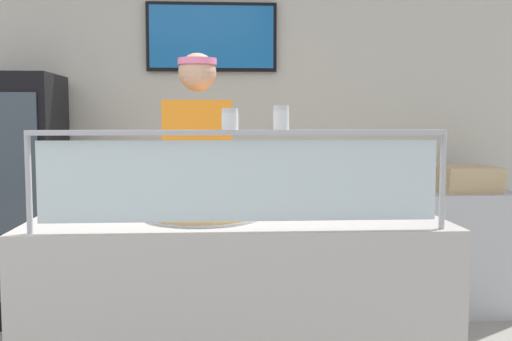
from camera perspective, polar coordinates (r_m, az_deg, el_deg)
The scene contains 11 objects.
shop_rear_unit at distance 4.69m, azimuth -2.64°, elevation 4.47°, with size 6.24×0.13×2.70m.
serving_counter at distance 2.83m, azimuth -1.73°, elevation -14.10°, with size 1.84×0.74×0.95m, color #BCB7B2.
sneeze_guard at distance 2.37m, azimuth -1.51°, elevation 0.39°, with size 1.67×0.06×0.40m.
pizza_tray at distance 2.71m, azimuth -5.07°, elevation -4.23°, with size 0.51×0.51×0.04m.
pizza_server at distance 2.69m, azimuth -5.18°, elevation -3.84°, with size 0.07×0.28×0.01m, color #ADAFB7.
parmesan_shaker at distance 2.36m, azimuth -2.49°, elevation 4.77°, with size 0.07×0.07×0.09m.
pepper_flake_shaker at distance 2.38m, azimuth 2.40°, elevation 4.89°, with size 0.06×0.06×0.10m.
worker_figure at distance 3.37m, azimuth -5.44°, elevation -1.77°, with size 0.41×0.50×1.76m.
drink_fridge at distance 4.51m, azimuth -21.97°, elevation -2.37°, with size 0.63×0.64×1.70m.
prep_shelf at distance 4.67m, azimuth 19.12°, elevation -7.21°, with size 0.70×0.55×0.88m, color #B7BABF.
pizza_box_stack at distance 4.59m, azimuth 19.26°, elevation -0.74°, with size 0.42×0.41×0.18m.
Camera 1 is at (0.83, -2.30, 1.40)m, focal length 42.09 mm.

